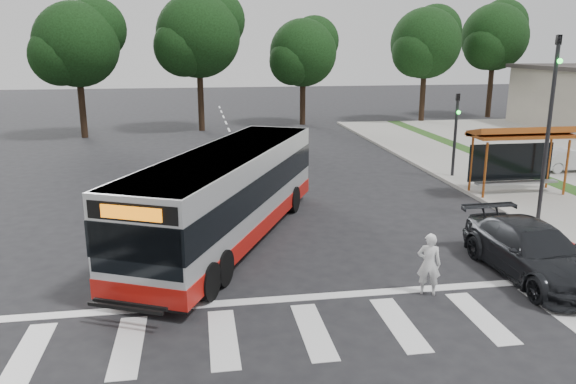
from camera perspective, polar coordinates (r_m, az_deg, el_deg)
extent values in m
plane|color=black|center=(17.35, -0.80, -6.10)|extent=(140.00, 140.00, 0.00)
cube|color=gray|center=(28.18, 19.32, 1.36)|extent=(4.00, 40.00, 0.12)
cube|color=#9E9991|center=(27.29, 15.63, 1.27)|extent=(0.30, 40.00, 0.15)
cube|color=silver|center=(12.86, 2.59, -13.90)|extent=(18.00, 2.60, 0.01)
cylinder|color=#994A19|center=(23.90, 19.39, 2.05)|extent=(0.10, 0.10, 2.30)
cylinder|color=#994A19|center=(25.81, 26.44, 2.23)|extent=(0.10, 0.10, 2.30)
cylinder|color=#994A19|center=(24.94, 18.10, 2.66)|extent=(0.10, 0.10, 2.30)
cylinder|color=#994A19|center=(26.77, 24.98, 2.79)|extent=(0.10, 0.10, 2.30)
cube|color=#994A19|center=(25.09, 22.63, 5.35)|extent=(4.20, 1.60, 0.12)
cube|color=#994A19|center=(25.11, 22.60, 5.70)|extent=(4.20, 1.32, 0.51)
cube|color=black|center=(25.80, 21.67, 2.84)|extent=(3.80, 0.06, 1.60)
cube|color=gray|center=(25.45, 22.19, 0.91)|extent=(3.60, 0.40, 0.08)
cylinder|color=black|center=(21.44, 24.92, 5.54)|extent=(0.14, 0.14, 6.50)
imported|color=black|center=(21.24, 25.73, 12.86)|extent=(0.16, 0.20, 1.00)
sphere|color=#19E533|center=(21.10, 25.90, 11.89)|extent=(0.18, 0.18, 0.18)
cylinder|color=black|center=(27.62, 16.61, 5.43)|extent=(0.14, 0.14, 4.00)
imported|color=black|center=(27.44, 16.84, 8.52)|extent=(0.16, 0.20, 1.00)
sphere|color=#19E533|center=(27.31, 16.95, 7.75)|extent=(0.18, 0.18, 0.18)
cylinder|color=black|center=(47.88, 13.52, 9.68)|extent=(0.44, 0.44, 4.40)
sphere|color=black|center=(47.72, 13.81, 14.47)|extent=(5.60, 5.60, 5.60)
sphere|color=black|center=(48.95, 14.75, 15.58)|extent=(4.20, 4.20, 4.20)
sphere|color=black|center=(46.71, 12.96, 13.66)|extent=(3.92, 3.92, 3.92)
cylinder|color=black|center=(52.71, 19.83, 9.79)|extent=(0.44, 0.44, 4.84)
sphere|color=black|center=(52.58, 20.25, 14.56)|extent=(5.60, 5.60, 5.60)
sphere|color=black|center=(53.88, 20.99, 15.65)|extent=(4.20, 4.20, 4.20)
sphere|color=black|center=(51.49, 19.58, 13.77)|extent=(3.92, 3.92, 3.92)
cylinder|color=black|center=(42.21, -8.86, 9.45)|extent=(0.44, 0.44, 4.84)
sphere|color=black|center=(42.05, -9.10, 15.43)|extent=(6.00, 6.00, 6.00)
sphere|color=black|center=(43.01, -7.50, 16.93)|extent=(4.50, 4.50, 4.50)
sphere|color=black|center=(41.30, -10.55, 14.32)|extent=(4.20, 4.20, 4.20)
cylinder|color=black|center=(45.03, 1.50, 9.38)|extent=(0.44, 0.44, 3.96)
sphere|color=black|center=(44.84, 1.53, 13.96)|extent=(5.20, 5.20, 5.20)
sphere|color=black|center=(45.80, 2.67, 15.09)|extent=(3.90, 3.90, 3.90)
sphere|color=black|center=(44.05, 0.49, 13.13)|extent=(3.64, 3.64, 3.64)
cylinder|color=black|center=(40.95, -20.18, 8.27)|extent=(0.44, 0.44, 4.40)
sphere|color=black|center=(40.76, -20.69, 13.85)|extent=(5.60, 5.60, 5.60)
sphere|color=black|center=(41.41, -19.02, 15.38)|extent=(4.20, 4.20, 4.20)
sphere|color=black|center=(40.28, -22.19, 12.72)|extent=(3.92, 3.92, 3.92)
imported|color=silver|center=(14.70, 14.13, -7.10)|extent=(0.70, 0.59, 1.63)
imported|color=black|center=(16.75, 23.56, -5.51)|extent=(2.16, 5.06, 1.46)
imported|color=silver|center=(31.17, 26.74, 2.96)|extent=(3.43, 1.23, 1.12)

